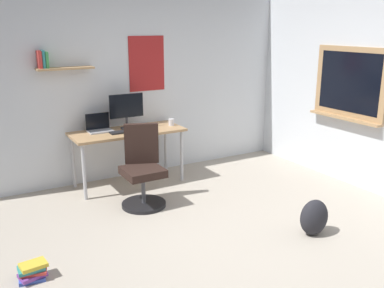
{
  "coord_description": "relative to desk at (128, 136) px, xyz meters",
  "views": [
    {
      "loc": [
        -2.14,
        -3.04,
        2.07
      ],
      "look_at": [
        0.04,
        0.72,
        0.85
      ],
      "focal_mm": 40.03,
      "sensor_mm": 36.0,
      "label": 1
    }
  ],
  "objects": [
    {
      "name": "wall_back",
      "position": [
        0.15,
        0.38,
        0.64
      ],
      "size": [
        5.0,
        0.3,
        2.6
      ],
      "color": "silver",
      "rests_on": "ground"
    },
    {
      "name": "desk",
      "position": [
        0.0,
        0.0,
        0.0
      ],
      "size": [
        1.46,
        0.61,
        0.73
      ],
      "color": "tan",
      "rests_on": "ground"
    },
    {
      "name": "ground_plane",
      "position": [
        0.16,
        -2.07,
        -0.66
      ],
      "size": [
        5.2,
        5.2,
        0.0
      ],
      "primitive_type": "plane",
      "color": "#ADA393",
      "rests_on": "ground"
    },
    {
      "name": "laptop",
      "position": [
        -0.33,
        0.15,
        0.13
      ],
      "size": [
        0.31,
        0.21,
        0.23
      ],
      "color": "#ADAFB5",
      "rests_on": "desk"
    },
    {
      "name": "monitor_primary",
      "position": [
        0.04,
        0.1,
        0.35
      ],
      "size": [
        0.46,
        0.17,
        0.46
      ],
      "color": "#38383D",
      "rests_on": "desk"
    },
    {
      "name": "coffee_mug",
      "position": [
        0.63,
        -0.03,
        0.12
      ],
      "size": [
        0.08,
        0.08,
        0.09
      ],
      "primitive_type": "cylinder",
      "color": "silver",
      "rests_on": "desk"
    },
    {
      "name": "backpack",
      "position": [
        1.07,
        -2.29,
        -0.47
      ],
      "size": [
        0.32,
        0.22,
        0.37
      ],
      "primitive_type": "ellipsoid",
      "color": "#232328",
      "rests_on": "ground"
    },
    {
      "name": "office_chair",
      "position": [
        -0.11,
        -0.72,
        -0.25
      ],
      "size": [
        0.53,
        0.55,
        0.95
      ],
      "color": "black",
      "rests_on": "ground"
    },
    {
      "name": "keyboard",
      "position": [
        -0.07,
        -0.08,
        0.09
      ],
      "size": [
        0.37,
        0.13,
        0.02
      ],
      "primitive_type": "cube",
      "color": "black",
      "rests_on": "desk"
    },
    {
      "name": "computer_mouse",
      "position": [
        0.21,
        -0.08,
        0.09
      ],
      "size": [
        0.1,
        0.06,
        0.03
      ],
      "primitive_type": "ellipsoid",
      "color": "#262628",
      "rests_on": "desk"
    },
    {
      "name": "book_stack_on_floor",
      "position": [
        -1.55,
        -1.7,
        -0.59
      ],
      "size": [
        0.25,
        0.2,
        0.15
      ],
      "color": "#3851B2",
      "rests_on": "ground"
    }
  ]
}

